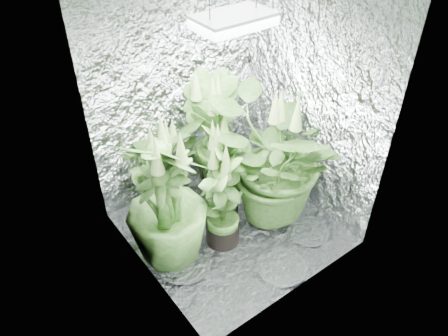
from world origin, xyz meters
TOP-DOWN VIEW (x-y plane):
  - ground at (0.00, 0.00)m, footprint 1.60×1.60m
  - walls at (0.00, 0.00)m, footprint 1.62×1.62m
  - grow_lamp at (0.00, 0.00)m, footprint 0.50×0.30m
  - plant_a at (-0.30, 0.64)m, footprint 0.97×0.97m
  - plant_b at (0.02, 0.12)m, footprint 0.70×0.70m
  - plant_c at (0.21, 0.48)m, footprint 0.85×0.85m
  - plant_d at (-0.57, 0.05)m, footprint 0.88×0.88m
  - plant_e at (0.39, -0.10)m, footprint 1.06×1.06m
  - plant_f at (-0.14, -0.07)m, footprint 0.65×0.65m
  - circulation_fan at (0.61, 0.56)m, footprint 0.17×0.29m
  - plant_label at (0.46, -0.13)m, footprint 0.05×0.05m

SIDE VIEW (x-z plane):
  - ground at x=0.00m, z-range 0.00..0.00m
  - circulation_fan at x=0.61m, z-range -0.03..0.31m
  - plant_label at x=0.46m, z-range 0.26..0.34m
  - plant_f at x=-0.14m, z-range -0.05..0.91m
  - plant_a at x=-0.30m, z-range -0.03..0.90m
  - plant_b at x=0.02m, z-range -0.04..1.02m
  - plant_d at x=-0.57m, z-range -0.04..1.19m
  - plant_c at x=0.21m, z-range -0.04..1.22m
  - plant_e at x=0.39m, z-range -0.03..1.23m
  - walls at x=0.00m, z-range 0.00..2.00m
  - grow_lamp at x=0.00m, z-range 1.72..1.94m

